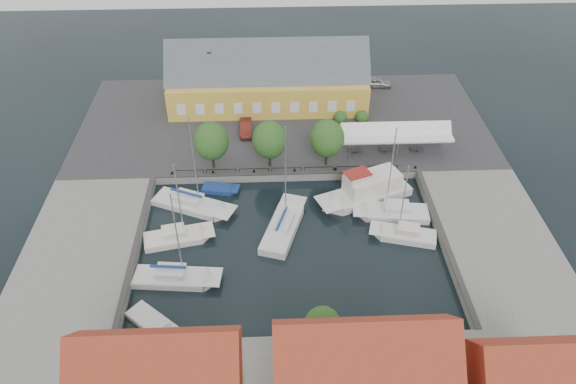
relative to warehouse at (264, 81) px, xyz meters
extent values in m
plane|color=black|center=(2.60, -28.36, -4.43)|extent=(140.00, 140.00, 0.00)
cube|color=#2D2D30|center=(2.60, -5.36, -3.93)|extent=(56.00, 26.00, 1.00)
cube|color=slate|center=(-19.40, -30.36, -3.93)|extent=(12.00, 24.00, 1.00)
cube|color=slate|center=(24.60, -30.36, -3.93)|extent=(12.00, 24.00, 1.00)
cube|color=#383533|center=(2.60, -18.06, -3.37)|extent=(56.00, 0.60, 0.12)
cube|color=#383533|center=(-13.70, -30.36, -3.37)|extent=(0.60, 24.00, 0.12)
cube|color=#383533|center=(18.90, -30.36, -3.37)|extent=(0.60, 24.00, 0.12)
cylinder|color=black|center=(-11.40, -17.76, -3.23)|extent=(0.24, 0.24, 0.40)
cylinder|color=black|center=(-6.40, -17.76, -3.23)|extent=(0.24, 0.24, 0.40)
cylinder|color=black|center=(-1.40, -17.76, -3.23)|extent=(0.24, 0.24, 0.40)
cylinder|color=black|center=(3.60, -17.76, -3.23)|extent=(0.24, 0.24, 0.40)
cylinder|color=black|center=(8.60, -17.76, -3.23)|extent=(0.24, 0.24, 0.40)
cylinder|color=black|center=(13.60, -17.76, -3.23)|extent=(0.24, 0.24, 0.40)
cylinder|color=black|center=(18.60, -17.76, -3.23)|extent=(0.24, 0.24, 0.40)
cube|color=gold|center=(0.60, -0.36, -1.18)|extent=(28.00, 10.00, 4.50)
cube|color=#474C51|center=(0.60, -0.36, 2.32)|extent=(28.56, 7.60, 7.60)
cube|color=gold|center=(-9.40, 5.64, -1.68)|extent=(6.00, 6.00, 3.50)
cube|color=brown|center=(-7.40, -0.36, 4.17)|extent=(0.60, 0.60, 1.20)
cube|color=white|center=(16.60, -13.86, -0.73)|extent=(14.00, 4.00, 0.25)
cylinder|color=silver|center=(10.60, -15.66, -2.08)|extent=(0.10, 0.10, 2.70)
cylinder|color=silver|center=(10.60, -12.06, -2.08)|extent=(0.10, 0.10, 2.70)
cylinder|color=silver|center=(16.60, -15.66, -2.08)|extent=(0.10, 0.10, 2.70)
cylinder|color=silver|center=(16.60, -12.06, -2.08)|extent=(0.10, 0.10, 2.70)
cylinder|color=silver|center=(22.60, -15.66, -2.08)|extent=(0.10, 0.10, 2.70)
cylinder|color=silver|center=(22.60, -12.06, -2.08)|extent=(0.10, 0.10, 2.70)
cylinder|color=black|center=(-6.40, -16.36, -2.38)|extent=(0.30, 0.30, 2.10)
ellipsoid|color=#1D4518|center=(-6.40, -16.36, 0.46)|extent=(4.20, 4.20, 4.83)
cylinder|color=black|center=(0.60, -16.36, -2.38)|extent=(0.30, 0.30, 2.10)
ellipsoid|color=#1D4518|center=(0.60, -16.36, 0.46)|extent=(4.20, 4.20, 4.83)
cylinder|color=black|center=(7.60, -16.36, -2.38)|extent=(0.30, 0.30, 2.10)
ellipsoid|color=#1D4518|center=(7.60, -16.36, 0.46)|extent=(4.20, 4.20, 4.83)
imported|color=#929498|center=(17.42, 3.97, -2.68)|extent=(4.59, 2.33, 1.50)
imported|color=maroon|center=(-2.54, -8.42, -2.68)|extent=(1.72, 4.61, 1.50)
cube|color=silver|center=(1.69, -27.77, -4.28)|extent=(5.27, 8.45, 1.50)
cube|color=silver|center=(2.00, -26.83, -3.49)|extent=(5.65, 9.92, 0.08)
cube|color=silver|center=(1.75, -27.58, -3.03)|extent=(2.90, 3.64, 0.90)
cylinder|color=silver|center=(2.18, -26.26, 2.41)|extent=(0.12, 0.12, 11.89)
cube|color=navy|center=(1.69, -27.77, -2.28)|extent=(1.43, 3.84, 0.22)
cube|color=silver|center=(12.47, -21.79, -4.33)|extent=(10.01, 6.76, 1.80)
cube|color=silver|center=(11.38, -22.23, -3.39)|extent=(11.70, 7.33, 0.08)
cube|color=silver|center=(12.47, -21.79, -2.33)|extent=(7.10, 5.18, 2.20)
cube|color=silver|center=(10.51, -22.58, -0.93)|extent=(3.11, 2.76, 1.20)
cube|color=maroon|center=(10.51, -22.58, -0.28)|extent=(3.37, 2.94, 0.10)
cube|color=silver|center=(14.96, -25.26, -4.38)|extent=(7.27, 3.66, 1.30)
cube|color=silver|center=(14.09, -25.17, -3.69)|extent=(8.64, 3.69, 0.08)
cube|color=silver|center=(14.79, -25.25, -3.23)|extent=(2.99, 2.29, 0.90)
cylinder|color=silver|center=(13.57, -25.12, 1.74)|extent=(0.12, 0.12, 10.93)
cube|color=silver|center=(15.46, -29.10, -4.38)|extent=(6.28, 3.89, 1.30)
cube|color=silver|center=(14.75, -28.91, -3.69)|extent=(7.39, 4.10, 0.08)
cube|color=silver|center=(15.31, -29.06, -3.23)|extent=(2.69, 2.21, 0.90)
cylinder|color=silver|center=(14.33, -28.80, 0.66)|extent=(0.12, 0.12, 8.77)
cube|color=silver|center=(-9.12, -22.60, -4.38)|extent=(8.56, 5.95, 1.30)
cube|color=silver|center=(-8.20, -23.01, -3.69)|extent=(9.99, 6.50, 0.08)
cube|color=silver|center=(-8.94, -22.69, -3.23)|extent=(3.76, 3.13, 0.90)
cylinder|color=silver|center=(-7.65, -23.26, 2.16)|extent=(0.12, 0.12, 11.78)
cube|color=navy|center=(-9.12, -22.60, -2.48)|extent=(3.78, 1.84, 0.22)
cube|color=silver|center=(-10.09, -28.45, -4.38)|extent=(6.56, 3.88, 1.30)
cube|color=silver|center=(-9.34, -28.29, -3.69)|extent=(7.74, 4.03, 0.08)
cube|color=silver|center=(-9.94, -28.42, -3.23)|extent=(2.78, 2.28, 0.90)
cylinder|color=silver|center=(-8.89, -28.20, 0.88)|extent=(0.12, 0.12, 9.22)
cube|color=silver|center=(-9.71, -34.29, -4.38)|extent=(7.39, 3.42, 1.30)
cube|color=silver|center=(-8.82, -34.38, -3.69)|extent=(8.80, 3.45, 0.08)
cube|color=silver|center=(-9.53, -34.31, -3.23)|extent=(3.03, 2.13, 0.90)
cylinder|color=silver|center=(-8.29, -34.43, 1.53)|extent=(0.12, 0.12, 10.52)
cube|color=navy|center=(-9.71, -34.29, -2.48)|extent=(3.58, 0.57, 0.22)
cube|color=silver|center=(-11.04, -39.40, -4.38)|extent=(4.73, 4.48, 0.90)
cube|color=silver|center=(-10.62, -39.76, -3.89)|extent=(5.34, 4.99, 0.08)
cube|color=navy|center=(-5.83, -19.76, -4.38)|extent=(3.92, 2.45, 0.80)
cube|color=navy|center=(-5.38, -19.84, -3.94)|extent=(4.63, 2.51, 0.08)
cube|color=#93371F|center=(-7.40, -51.36, 4.82)|extent=(11.33, 6.50, 6.50)
cube|color=brown|center=(-10.15, -51.36, 6.47)|extent=(0.70, 0.70, 1.00)
cube|color=brown|center=(-5.20, -51.36, 6.37)|extent=(0.60, 0.60, 0.80)
cube|color=#93371F|center=(6.60, -51.36, 5.32)|extent=(12.36, 6.50, 6.50)
cube|color=brown|center=(3.60, -51.36, 6.97)|extent=(0.70, 0.70, 1.00)
cube|color=brown|center=(9.00, -51.36, 6.87)|extent=(0.60, 0.60, 0.80)
cube|color=#93371F|center=(18.60, -52.36, 4.32)|extent=(9.27, 6.00, 6.00)
cube|color=brown|center=(16.35, -52.36, 5.97)|extent=(0.70, 0.70, 1.00)
camera|label=1|loc=(0.51, -73.43, 37.39)|focal=35.00mm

